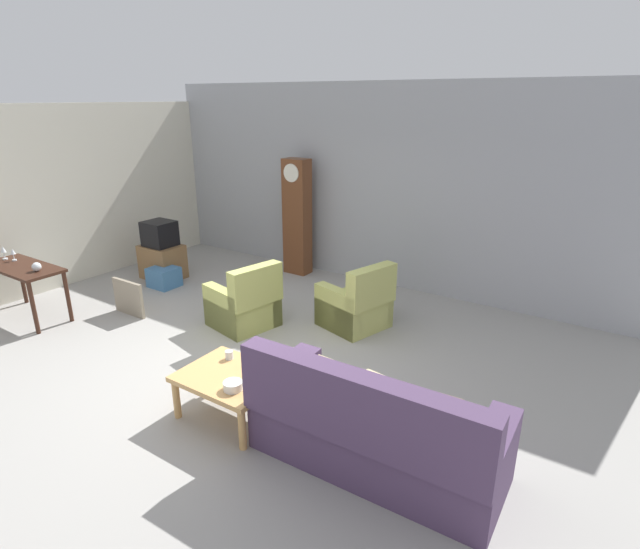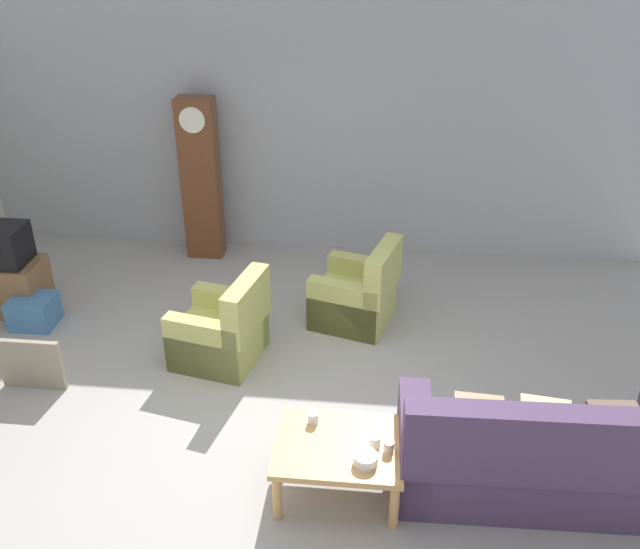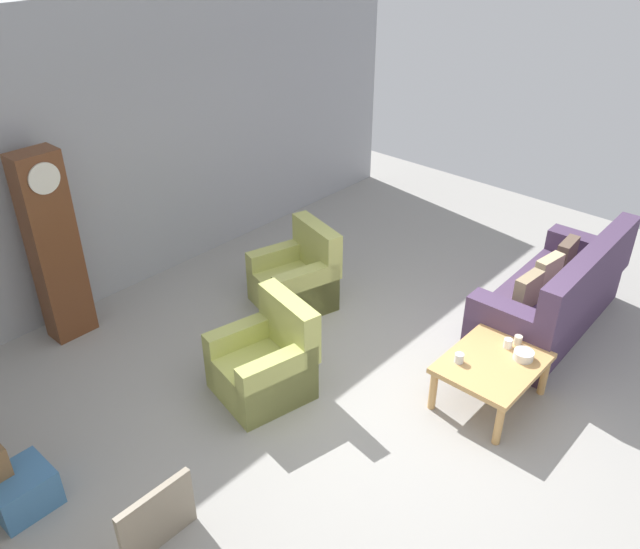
# 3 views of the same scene
# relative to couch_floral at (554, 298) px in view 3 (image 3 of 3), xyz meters

# --- Properties ---
(ground_plane) EXTENTS (10.40, 10.40, 0.00)m
(ground_plane) POSITION_rel_couch_floral_xyz_m (-2.15, 0.52, -0.36)
(ground_plane) COLOR #999691
(garage_door_wall) EXTENTS (8.40, 0.16, 3.20)m
(garage_door_wall) POSITION_rel_couch_floral_xyz_m (-2.15, 4.12, 1.24)
(garage_door_wall) COLOR #9EA0A5
(garage_door_wall) RESTS_ON ground_plane
(couch_floral) EXTENTS (2.12, 0.93, 1.04)m
(couch_floral) POSITION_rel_couch_floral_xyz_m (0.00, 0.00, 0.00)
(couch_floral) COLOR #4C3856
(couch_floral) RESTS_ON ground_plane
(armchair_olive_near) EXTENTS (0.93, 0.91, 0.92)m
(armchair_olive_near) POSITION_rel_couch_floral_xyz_m (-2.75, 1.50, -0.05)
(armchair_olive_near) COLOR tan
(armchair_olive_near) RESTS_ON ground_plane
(armchair_olive_far) EXTENTS (0.97, 0.95, 0.92)m
(armchair_olive_far) POSITION_rel_couch_floral_xyz_m (-1.49, 2.32, -0.05)
(armchair_olive_far) COLOR tan
(armchair_olive_far) RESTS_ON ground_plane
(coffee_table_wood) EXTENTS (0.96, 0.76, 0.46)m
(coffee_table_wood) POSITION_rel_couch_floral_xyz_m (-1.49, -0.10, 0.03)
(coffee_table_wood) COLOR tan
(coffee_table_wood) RESTS_ON ground_plane
(grandfather_clock) EXTENTS (0.44, 0.30, 2.00)m
(grandfather_clock) POSITION_rel_couch_floral_xyz_m (-3.47, 3.71, 0.65)
(grandfather_clock) COLOR brown
(grandfather_clock) RESTS_ON ground_plane
(framed_picture_leaning) EXTENTS (0.60, 0.05, 0.51)m
(framed_picture_leaning) POSITION_rel_couch_floral_xyz_m (-4.40, 0.87, -0.10)
(framed_picture_leaning) COLOR gray
(framed_picture_leaning) RESTS_ON ground_plane
(storage_box_blue) EXTENTS (0.44, 0.40, 0.32)m
(storage_box_blue) POSITION_rel_couch_floral_xyz_m (-4.89, 1.91, -0.19)
(storage_box_blue) COLOR teal
(storage_box_blue) RESTS_ON ground_plane
(cup_white_porcelain) EXTENTS (0.08, 0.08, 0.09)m
(cup_white_porcelain) POSITION_rel_couch_floral_xyz_m (-1.23, -0.10, 0.14)
(cup_white_porcelain) COLOR white
(cup_white_porcelain) RESTS_ON coffee_table_wood
(cup_blue_rimmed) EXTENTS (0.08, 0.08, 0.09)m
(cup_blue_rimmed) POSITION_rel_couch_floral_xyz_m (-1.71, 0.12, 0.14)
(cup_blue_rimmed) COLOR silver
(cup_blue_rimmed) RESTS_ON coffee_table_wood
(cup_cream_tall) EXTENTS (0.07, 0.07, 0.09)m
(cup_cream_tall) POSITION_rel_couch_floral_xyz_m (-1.13, -0.14, 0.14)
(cup_cream_tall) COLOR beige
(cup_cream_tall) RESTS_ON coffee_table_wood
(bowl_white_stacked) EXTENTS (0.18, 0.18, 0.08)m
(bowl_white_stacked) POSITION_rel_couch_floral_xyz_m (-1.29, -0.28, 0.14)
(bowl_white_stacked) COLOR white
(bowl_white_stacked) RESTS_ON coffee_table_wood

